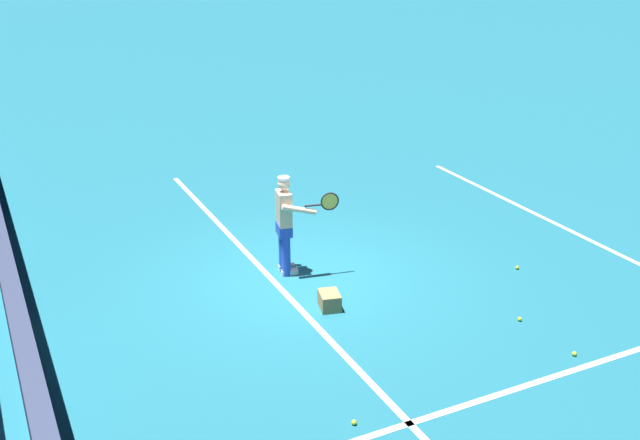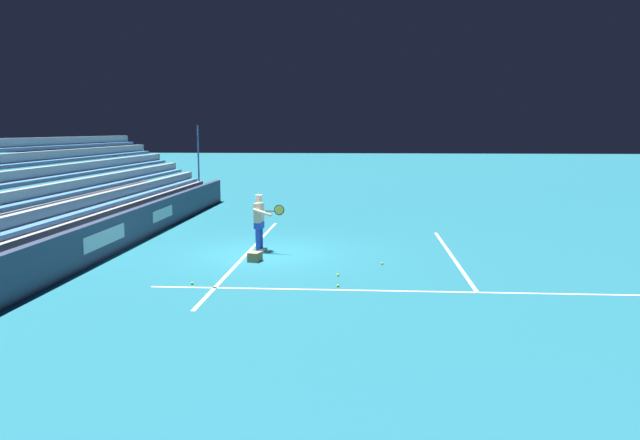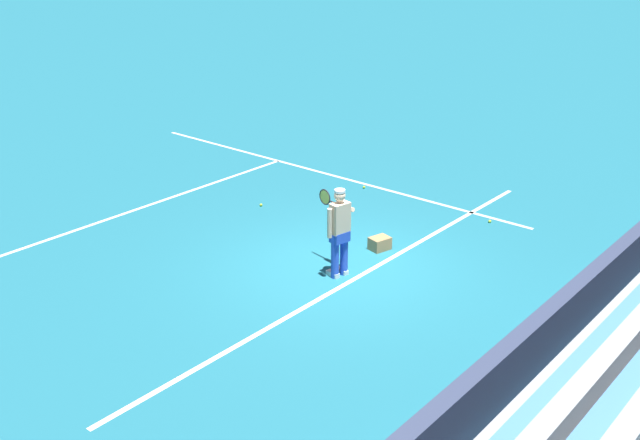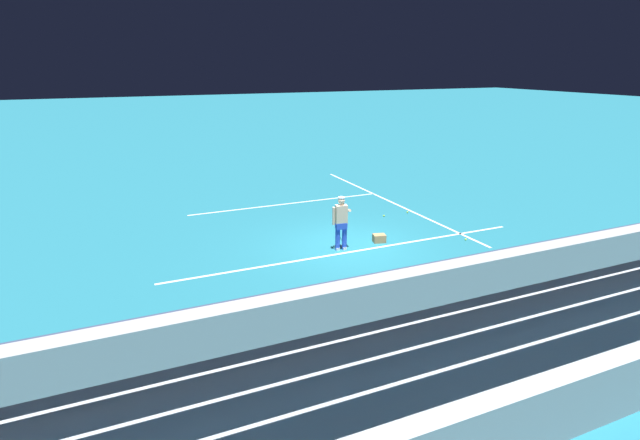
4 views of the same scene
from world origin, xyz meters
name	(u,v)px [view 3 (image 3 of 4)]	position (x,y,z in m)	size (l,w,h in m)	color
ground_plane	(342,267)	(0.00, 0.00, 0.00)	(160.00, 160.00, 0.00)	#1E6B7F
court_baseline_white	(363,274)	(0.00, -0.50, 0.00)	(12.00, 0.10, 0.01)	white
court_sideline_white	(320,172)	(4.11, 4.00, 0.00)	(0.10, 12.00, 0.01)	white
court_service_line_white	(160,201)	(0.00, 5.50, 0.00)	(8.22, 0.10, 0.01)	white
back_wall_sponsor_board	(571,317)	(0.00, -4.49, 0.55)	(26.70, 0.25, 1.10)	#384260
tennis_player	(339,231)	(-0.31, -0.17, 0.89)	(0.70, 0.96, 1.71)	blue
ball_box_cardboard	(380,243)	(1.13, -0.07, 0.13)	(0.40, 0.30, 0.26)	#A87F51
tennis_ball_stray_back	(490,221)	(3.84, -1.11, 0.03)	(0.07, 0.07, 0.07)	#CCE533
tennis_ball_far_right	(364,187)	(3.84, 2.35, 0.03)	(0.07, 0.07, 0.07)	#CCE533
tennis_ball_near_player	(261,205)	(1.32, 3.45, 0.03)	(0.07, 0.07, 0.07)	#CCE533
tennis_ball_on_baseline	(338,199)	(2.75, 2.31, 0.03)	(0.07, 0.07, 0.07)	#CCE533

